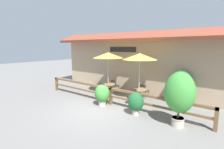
{
  "coord_description": "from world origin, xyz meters",
  "views": [
    {
      "loc": [
        5.91,
        -6.3,
        3.22
      ],
      "look_at": [
        -0.28,
        1.51,
        1.61
      ],
      "focal_mm": 28.0,
      "sensor_mm": 36.0,
      "label": 1
    }
  ],
  "objects_px": {
    "potted_plant_corner_fern": "(180,94)",
    "potted_plant_tall_tropical": "(136,102)",
    "chair_near_streetside": "(101,89)",
    "dining_table_middle": "(139,91)",
    "potted_plant_small_flowering": "(102,94)",
    "chair_middle_streetside": "(132,95)",
    "patio_umbrella_middle": "(140,57)",
    "dining_table_near": "(108,86)",
    "chair_near_wallside": "(115,85)",
    "potted_plant_entrance_palm": "(181,84)",
    "chair_middle_wallside": "(144,90)",
    "patio_umbrella_near": "(108,55)"
  },
  "relations": [
    {
      "from": "chair_middle_streetside",
      "to": "potted_plant_corner_fern",
      "type": "xyz_separation_m",
      "value": [
        3.0,
        -1.34,
        0.89
      ]
    },
    {
      "from": "dining_table_middle",
      "to": "potted_plant_entrance_palm",
      "type": "bearing_deg",
      "value": 23.04
    },
    {
      "from": "potted_plant_corner_fern",
      "to": "potted_plant_tall_tropical",
      "type": "distance_m",
      "value": 2.11
    },
    {
      "from": "patio_umbrella_near",
      "to": "dining_table_near",
      "type": "relative_size",
      "value": 3.01
    },
    {
      "from": "chair_middle_streetside",
      "to": "potted_plant_entrance_palm",
      "type": "xyz_separation_m",
      "value": [
        2.14,
        1.62,
        0.68
      ]
    },
    {
      "from": "dining_table_near",
      "to": "chair_near_wallside",
      "type": "distance_m",
      "value": 0.77
    },
    {
      "from": "potted_plant_entrance_palm",
      "to": "potted_plant_tall_tropical",
      "type": "bearing_deg",
      "value": -110.43
    },
    {
      "from": "potted_plant_entrance_palm",
      "to": "potted_plant_small_flowering",
      "type": "bearing_deg",
      "value": -137.45
    },
    {
      "from": "chair_near_streetside",
      "to": "chair_middle_wallside",
      "type": "bearing_deg",
      "value": 34.17
    },
    {
      "from": "dining_table_near",
      "to": "potted_plant_tall_tropical",
      "type": "relative_size",
      "value": 0.87
    },
    {
      "from": "potted_plant_small_flowering",
      "to": "potted_plant_entrance_palm",
      "type": "distance_m",
      "value": 4.41
    },
    {
      "from": "patio_umbrella_near",
      "to": "dining_table_middle",
      "type": "height_order",
      "value": "patio_umbrella_near"
    },
    {
      "from": "dining_table_near",
      "to": "potted_plant_tall_tropical",
      "type": "bearing_deg",
      "value": -31.2
    },
    {
      "from": "chair_middle_wallside",
      "to": "potted_plant_small_flowering",
      "type": "height_order",
      "value": "potted_plant_small_flowering"
    },
    {
      "from": "chair_near_wallside",
      "to": "potted_plant_tall_tropical",
      "type": "distance_m",
      "value": 4.45
    },
    {
      "from": "chair_near_streetside",
      "to": "chair_middle_streetside",
      "type": "distance_m",
      "value": 2.33
    },
    {
      "from": "chair_middle_streetside",
      "to": "dining_table_middle",
      "type": "bearing_deg",
      "value": 89.52
    },
    {
      "from": "chair_near_streetside",
      "to": "dining_table_middle",
      "type": "distance_m",
      "value": 2.48
    },
    {
      "from": "potted_plant_corner_fern",
      "to": "dining_table_middle",
      "type": "bearing_deg",
      "value": 145.32
    },
    {
      "from": "chair_near_streetside",
      "to": "patio_umbrella_middle",
      "type": "xyz_separation_m",
      "value": [
        2.35,
        0.78,
        2.15
      ]
    },
    {
      "from": "chair_near_streetside",
      "to": "chair_middle_wallside",
      "type": "relative_size",
      "value": 1.0
    },
    {
      "from": "potted_plant_entrance_palm",
      "to": "potted_plant_corner_fern",
      "type": "bearing_deg",
      "value": -73.77
    },
    {
      "from": "potted_plant_tall_tropical",
      "to": "dining_table_middle",
      "type": "bearing_deg",
      "value": 116.08
    },
    {
      "from": "dining_table_middle",
      "to": "patio_umbrella_middle",
      "type": "bearing_deg",
      "value": -104.04
    },
    {
      "from": "chair_near_streetside",
      "to": "chair_middle_streetside",
      "type": "relative_size",
      "value": 1.0
    },
    {
      "from": "patio_umbrella_near",
      "to": "potted_plant_entrance_palm",
      "type": "bearing_deg",
      "value": 11.49
    },
    {
      "from": "chair_near_streetside",
      "to": "chair_middle_streetside",
      "type": "xyz_separation_m",
      "value": [
        2.33,
        0.06,
        0.0
      ]
    },
    {
      "from": "patio_umbrella_middle",
      "to": "chair_near_wallside",
      "type": "bearing_deg",
      "value": 162.69
    },
    {
      "from": "potted_plant_tall_tropical",
      "to": "chair_middle_streetside",
      "type": "bearing_deg",
      "value": 127.33
    },
    {
      "from": "chair_near_streetside",
      "to": "dining_table_middle",
      "type": "relative_size",
      "value": 0.9
    },
    {
      "from": "chair_middle_streetside",
      "to": "chair_near_streetside",
      "type": "bearing_deg",
      "value": -177.54
    },
    {
      "from": "potted_plant_corner_fern",
      "to": "chair_near_wallside",
      "type": "bearing_deg",
      "value": 152.46
    },
    {
      "from": "chair_near_wallside",
      "to": "dining_table_middle",
      "type": "distance_m",
      "value": 2.54
    },
    {
      "from": "chair_middle_streetside",
      "to": "potted_plant_tall_tropical",
      "type": "height_order",
      "value": "potted_plant_tall_tropical"
    },
    {
      "from": "potted_plant_corner_fern",
      "to": "potted_plant_tall_tropical",
      "type": "height_order",
      "value": "potted_plant_corner_fern"
    },
    {
      "from": "chair_near_streetside",
      "to": "potted_plant_tall_tropical",
      "type": "distance_m",
      "value": 3.6
    },
    {
      "from": "dining_table_near",
      "to": "dining_table_middle",
      "type": "distance_m",
      "value": 2.38
    },
    {
      "from": "patio_umbrella_near",
      "to": "dining_table_near",
      "type": "bearing_deg",
      "value": 0.0
    },
    {
      "from": "potted_plant_small_flowering",
      "to": "chair_middle_streetside",
      "type": "bearing_deg",
      "value": 50.92
    },
    {
      "from": "patio_umbrella_middle",
      "to": "dining_table_middle",
      "type": "distance_m",
      "value": 2.07
    },
    {
      "from": "potted_plant_corner_fern",
      "to": "potted_plant_tall_tropical",
      "type": "relative_size",
      "value": 2.06
    },
    {
      "from": "chair_near_streetside",
      "to": "potted_plant_tall_tropical",
      "type": "relative_size",
      "value": 0.78
    },
    {
      "from": "dining_table_near",
      "to": "dining_table_middle",
      "type": "relative_size",
      "value": 1.0
    },
    {
      "from": "chair_near_wallside",
      "to": "patio_umbrella_middle",
      "type": "bearing_deg",
      "value": 157.69
    },
    {
      "from": "potted_plant_small_flowering",
      "to": "potted_plant_entrance_palm",
      "type": "relative_size",
      "value": 0.62
    },
    {
      "from": "potted_plant_tall_tropical",
      "to": "potted_plant_entrance_palm",
      "type": "relative_size",
      "value": 0.58
    },
    {
      "from": "patio_umbrella_middle",
      "to": "potted_plant_corner_fern",
      "type": "height_order",
      "value": "patio_umbrella_middle"
    },
    {
      "from": "patio_umbrella_near",
      "to": "chair_near_streetside",
      "type": "relative_size",
      "value": 3.35
    },
    {
      "from": "patio_umbrella_middle",
      "to": "chair_middle_wallside",
      "type": "xyz_separation_m",
      "value": [
        -0.04,
        0.72,
        -2.15
      ]
    },
    {
      "from": "dining_table_near",
      "to": "chair_near_streetside",
      "type": "bearing_deg",
      "value": -87.67
    }
  ]
}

